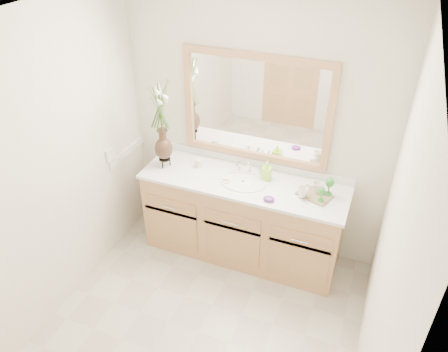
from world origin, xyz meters
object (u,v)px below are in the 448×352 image
at_px(flower_vase, 161,114).
at_px(tumbler, 199,163).
at_px(soap_bottle, 267,171).
at_px(tray, 314,195).

bearing_deg(flower_vase, tumbler, 19.26).
distance_m(flower_vase, tumbler, 0.58).
relative_size(soap_bottle, tray, 0.59).
bearing_deg(soap_bottle, flower_vase, -174.26).
bearing_deg(flower_vase, tray, 1.79).
bearing_deg(tumbler, tray, -3.14).
height_order(flower_vase, soap_bottle, flower_vase).
bearing_deg(tray, tumbler, -162.83).
xyz_separation_m(tumbler, tray, (1.09, -0.06, -0.03)).
height_order(soap_bottle, tray, soap_bottle).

